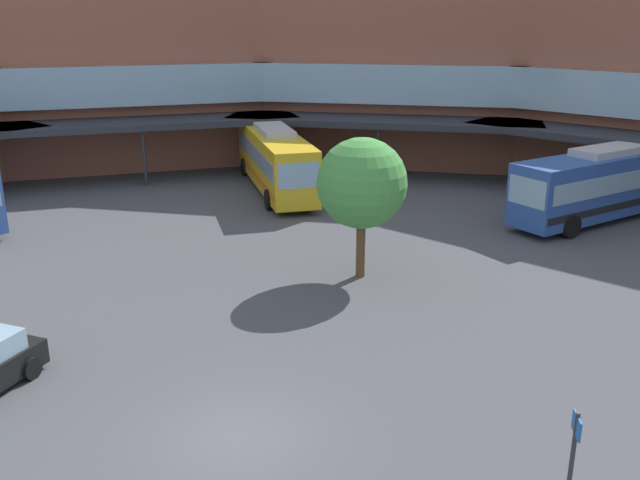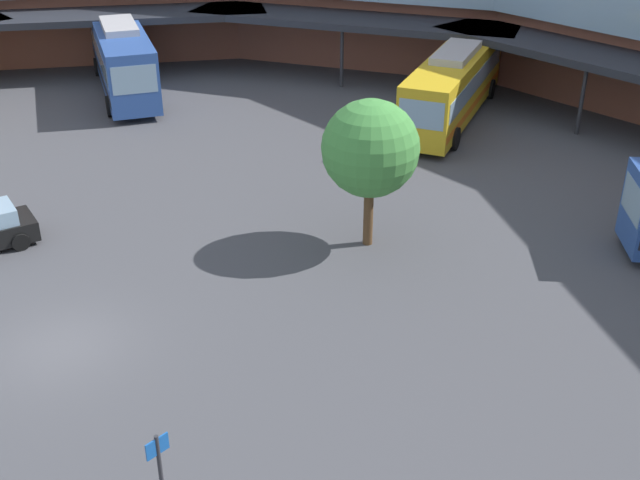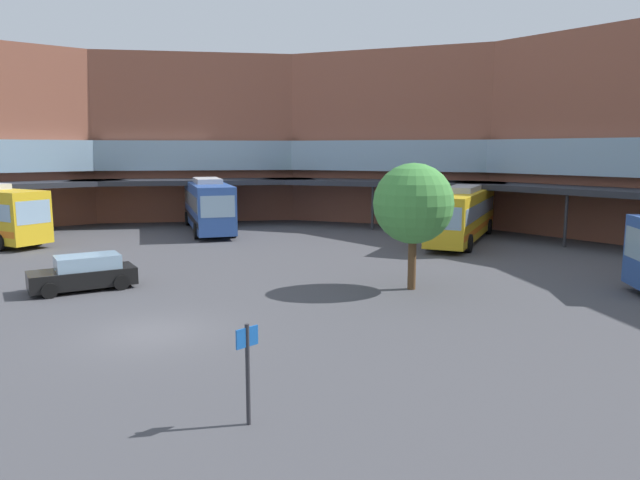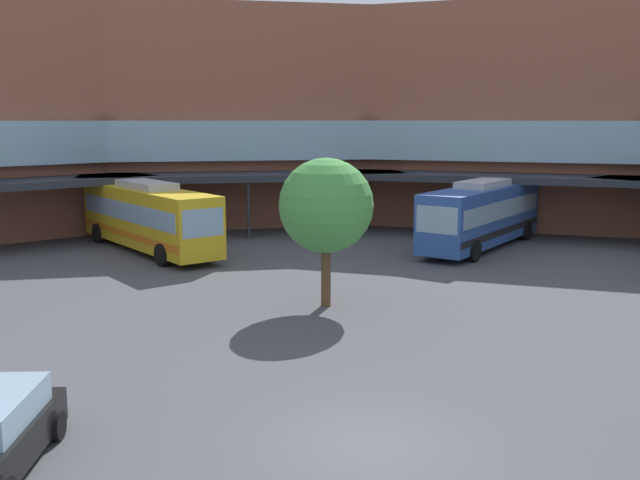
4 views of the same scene
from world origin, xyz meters
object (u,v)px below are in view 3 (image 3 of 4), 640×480
bus_1 (462,214)px  stop_sign_post (248,363)px  bus_4 (208,204)px  plaza_tree (413,204)px  parked_car (84,273)px

bus_1 → stop_sign_post: 28.85m
bus_1 → bus_4: (-15.35, -10.67, 0.14)m
bus_1 → bus_4: bearing=-81.7°
stop_sign_post → plaza_tree: bearing=116.7°
plaza_tree → stop_sign_post: 14.31m
parked_car → stop_sign_post: (15.49, -1.41, 0.70)m
parked_car → bus_1: bearing=-176.0°
bus_1 → plaza_tree: bearing=1.9°
bus_1 → parked_car: 24.28m
bus_4 → plaza_tree: (22.37, -2.29, 1.77)m
bus_1 → parked_car: size_ratio=2.61×
bus_4 → plaza_tree: 22.55m
parked_car → plaza_tree: 14.79m
parked_car → plaza_tree: size_ratio=0.83×
parked_car → stop_sign_post: 15.57m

